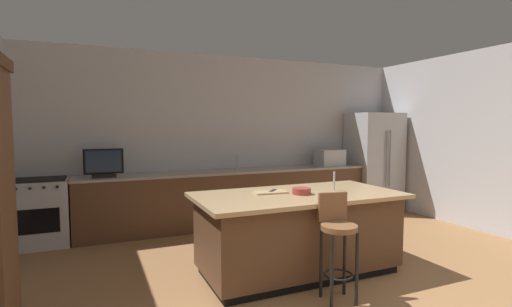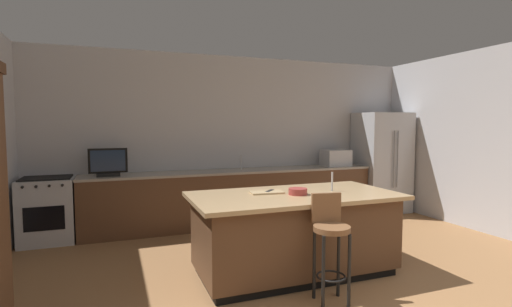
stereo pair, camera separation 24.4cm
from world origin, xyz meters
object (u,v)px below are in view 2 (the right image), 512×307
at_px(range_oven, 48,210).
at_px(tv_remote, 270,191).
at_px(refrigerator, 381,162).
at_px(fruit_bowl, 298,191).
at_px(kitchen_island, 294,233).
at_px(microwave, 336,158).
at_px(bar_stool_center, 330,238).
at_px(tv_monitor, 108,163).
at_px(cutting_board, 267,192).

distance_m(range_oven, tv_remote, 3.29).
xyz_separation_m(refrigerator, range_oven, (-5.69, 0.06, -0.48)).
bearing_deg(range_oven, fruit_bowl, -39.65).
bearing_deg(kitchen_island, refrigerator, 36.51).
relative_size(refrigerator, range_oven, 2.03).
xyz_separation_m(refrigerator, microwave, (-0.98, 0.06, 0.11)).
relative_size(microwave, tv_remote, 2.82).
relative_size(fruit_bowl, tv_remote, 1.20).
relative_size(kitchen_island, fruit_bowl, 11.21).
bearing_deg(fruit_bowl, bar_stool_center, -90.23).
height_order(fruit_bowl, tv_remote, fruit_bowl).
xyz_separation_m(tv_monitor, cutting_board, (1.67, -2.04, -0.19)).
bearing_deg(bar_stool_center, kitchen_island, 100.69).
distance_m(kitchen_island, refrigerator, 3.68).
height_order(kitchen_island, microwave, microwave).
height_order(tv_monitor, tv_remote, tv_monitor).
bearing_deg(tv_remote, refrigerator, 77.94).
bearing_deg(fruit_bowl, tv_monitor, 131.07).
bearing_deg(bar_stool_center, tv_remote, 114.33).
distance_m(fruit_bowl, cutting_board, 0.35).
distance_m(kitchen_island, microwave, 3.02).
xyz_separation_m(range_oven, tv_remote, (2.53, -2.05, 0.45)).
bearing_deg(microwave, refrigerator, -3.64).
distance_m(kitchen_island, tv_remote, 0.53).
relative_size(kitchen_island, tv_remote, 13.45).
xyz_separation_m(microwave, tv_monitor, (-3.89, -0.05, 0.04)).
height_order(refrigerator, range_oven, refrigerator).
bearing_deg(tv_remote, kitchen_island, 7.08).
height_order(kitchen_island, range_oven, range_oven).
xyz_separation_m(bar_stool_center, cutting_board, (-0.28, 0.88, 0.30)).
bearing_deg(fruit_bowl, range_oven, 140.35).
bearing_deg(cutting_board, kitchen_island, -27.18).
height_order(microwave, cutting_board, microwave).
height_order(bar_stool_center, tv_remote, bar_stool_center).
height_order(refrigerator, cutting_board, refrigerator).
relative_size(microwave, tv_monitor, 0.89).
xyz_separation_m(kitchen_island, microwave, (1.95, 2.23, 0.60)).
bearing_deg(refrigerator, tv_remote, -147.74).
height_order(microwave, tv_remote, microwave).
bearing_deg(tv_monitor, microwave, 0.76).
distance_m(refrigerator, tv_remote, 3.73).
distance_m(refrigerator, cutting_board, 3.79).
bearing_deg(refrigerator, range_oven, 179.38).
distance_m(tv_monitor, bar_stool_center, 3.54).
bearing_deg(fruit_bowl, tv_remote, 134.04).
distance_m(microwave, tv_monitor, 3.89).
xyz_separation_m(range_oven, fruit_bowl, (2.77, -2.29, 0.47)).
xyz_separation_m(microwave, bar_stool_center, (-1.94, -2.97, -0.44)).
xyz_separation_m(range_oven, tv_monitor, (0.81, -0.05, 0.64)).
xyz_separation_m(kitchen_island, fruit_bowl, (0.01, -0.06, 0.48)).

